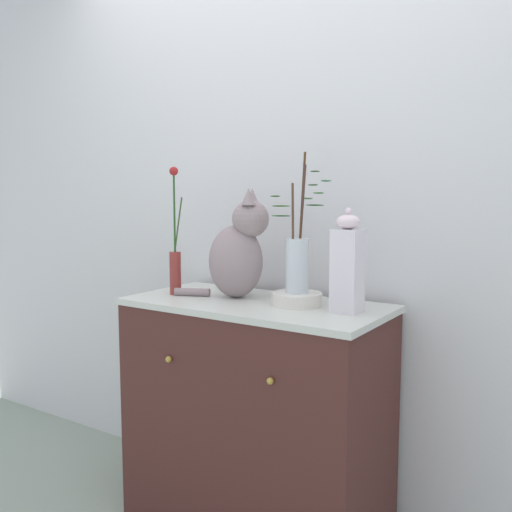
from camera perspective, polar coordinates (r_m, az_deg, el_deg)
wall_back at (r=2.49m, az=4.15°, el=5.16°), size 4.40×0.08×2.60m
sideboard at (r=2.38m, az=-0.00°, el=-15.54°), size 1.03×0.52×0.93m
cat_sitting at (r=2.31m, az=-1.71°, el=0.51°), size 0.38×0.25×0.44m
vase_slim_green at (r=2.41m, az=-8.01°, el=-0.41°), size 0.07×0.05×0.53m
bowl_porcelain at (r=2.19m, az=4.07°, el=-4.26°), size 0.19×0.19×0.05m
vase_glass_clear at (r=2.17m, az=4.16°, el=-0.17°), size 0.20×0.19×0.53m
jar_lidded_porcelain at (r=2.06m, az=9.06°, el=-0.85°), size 0.10×0.10×0.37m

